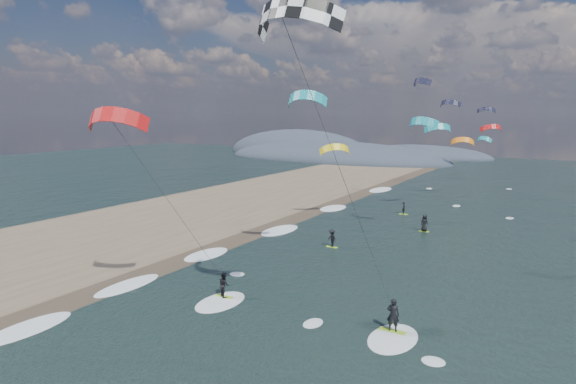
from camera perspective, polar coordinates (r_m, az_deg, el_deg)
The scene contains 9 objects.
ground at distance 26.67m, azimuth -12.21°, elevation -18.97°, with size 260.00×260.00×0.00m, color black.
sand_strip at distance 50.11m, azimuth -24.59°, elevation -6.01°, with size 26.00×240.00×0.00m, color brown.
wet_sand_strip at distance 41.06m, azimuth -14.93°, elevation -8.76°, with size 3.00×240.00×0.00m, color #382D23.
coastal_hills at distance 139.51m, azimuth 4.91°, elevation 4.20°, with size 80.00×41.00×15.00m.
kitesurfer_near_a at distance 23.66m, azimuth 1.67°, elevation 13.80°, with size 8.14×8.78×18.26m.
kitesurfer_near_b at distance 30.56m, azimuth -16.42°, elevation 1.81°, with size 7.13×8.68×13.55m.
far_kitesurfers at distance 50.65m, azimuth 10.92°, elevation -4.12°, with size 6.97×18.96×1.85m.
bg_kite_field at distance 74.44m, azimuth 18.19°, elevation 8.15°, with size 14.58×78.40×10.38m.
shoreline_surf at distance 43.55m, azimuth -9.30°, elevation -7.51°, with size 2.40×79.40×0.11m.
Camera 1 is at (16.38, -16.86, 12.58)m, focal length 30.00 mm.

